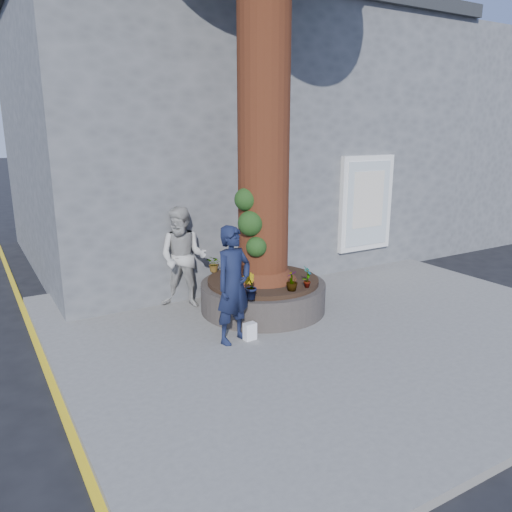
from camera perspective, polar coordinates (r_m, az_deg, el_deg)
ground at (r=7.50m, az=3.59°, el=-12.66°), size 120.00×120.00×0.00m
pavement at (r=9.02m, az=7.98°, el=-7.51°), size 9.00×8.00×0.12m
yellow_line at (r=7.38m, az=-21.98°, el=-14.22°), size 0.10×30.00×0.01m
stone_shop at (r=14.17m, az=-4.35°, el=13.40°), size 10.30×8.30×6.30m
neighbour_shop at (r=19.11m, az=18.24°, el=12.53°), size 6.00×8.00×6.00m
planter at (r=9.29m, az=0.81°, el=-4.39°), size 2.30×2.30×0.60m
man at (r=7.74m, az=-2.59°, el=-3.31°), size 0.78×0.62×1.86m
woman at (r=9.38m, az=-8.33°, el=-0.18°), size 1.17×1.14×1.90m
shopping_bag at (r=8.05m, az=-0.70°, el=-8.61°), size 0.21×0.14×0.28m
plant_a at (r=8.66m, az=5.88°, el=-2.39°), size 0.25×0.24×0.39m
plant_b at (r=8.05m, az=-0.73°, el=-3.48°), size 0.32×0.32×0.43m
plant_c at (r=8.49m, az=4.13°, el=-2.84°), size 0.26×0.26×0.35m
plant_d at (r=9.60m, az=-4.78°, el=-0.90°), size 0.34×0.36×0.32m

